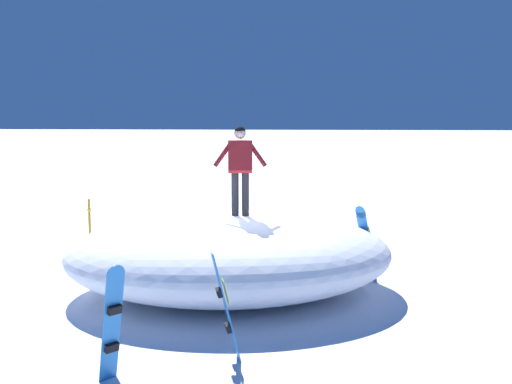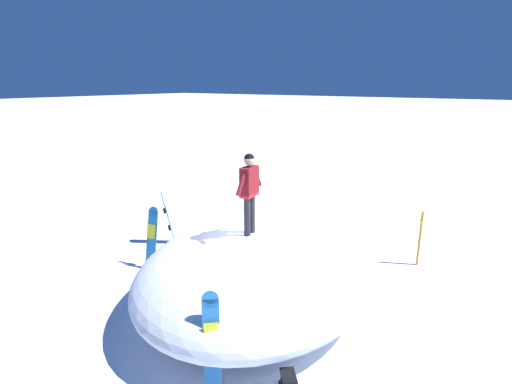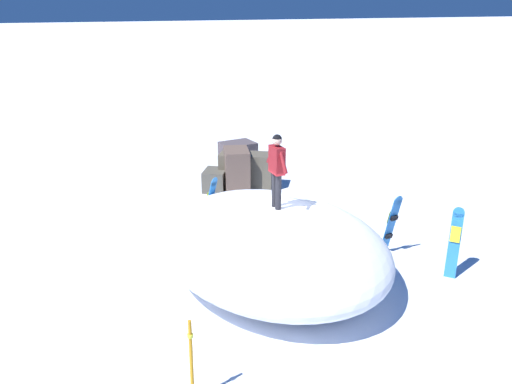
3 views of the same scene
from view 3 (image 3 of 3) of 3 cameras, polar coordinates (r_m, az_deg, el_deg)
The scene contains 9 objects.
ground at distance 13.74m, azimuth 2.68°, elevation -7.85°, with size 240.00×240.00×0.00m, color white.
snow_mound at distance 13.12m, azimuth 1.63°, elevation -5.29°, with size 4.95×6.45×1.61m, color white.
snowboarder_standing at distance 12.72m, azimuth 2.11°, elevation 2.79°, with size 0.28×1.04×1.73m.
snowboard_primary_upright at distance 13.94m, azimuth 19.35°, elevation -4.70°, with size 0.43×0.43×1.65m.
snowboard_secondary_upright at distance 15.39m, azimuth -4.71°, elevation -1.25°, with size 0.52×0.54×1.68m.
snowboard_tertiary_upright at distance 14.56m, azimuth 13.48°, elevation -3.10°, with size 0.38×0.47×1.63m.
backpack_near at distance 14.99m, azimuth -8.20°, elevation -4.60°, with size 0.55×0.59×0.45m.
trail_marker_pole at distance 9.45m, azimuth -6.54°, elevation -16.36°, with size 0.10×0.10×1.50m.
rock_outcrop at distance 19.51m, azimuth -1.77°, elevation 2.48°, with size 2.58×3.37×1.41m.
Camera 3 is at (3.83, 11.58, 6.32)m, focal length 39.75 mm.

